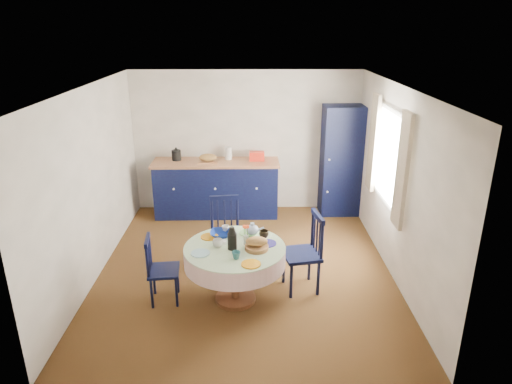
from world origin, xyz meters
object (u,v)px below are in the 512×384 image
pantry_cabinet (341,161)px  cobalt_bowl (221,234)px  kitchen_counter (217,187)px  chair_far (226,232)px  dining_table (236,256)px  chair_right (305,252)px  chair_left (161,269)px  mug_a (218,243)px  mug_c (264,234)px  mug_d (226,229)px  mug_b (236,255)px

pantry_cabinet → cobalt_bowl: size_ratio=7.04×
kitchen_counter → chair_far: kitchen_counter is taller
dining_table → chair_right: bearing=16.9°
kitchen_counter → cobalt_bowl: bearing=-85.0°
dining_table → pantry_cabinet: bearing=57.8°
chair_left → pantry_cabinet: bearing=-49.9°
kitchen_counter → chair_right: 2.81m
mug_a → cobalt_bowl: (0.02, 0.28, -0.01)m
pantry_cabinet → mug_c: bearing=-120.5°
dining_table → mug_c: 0.45m
chair_right → mug_a: (-1.07, -0.26, 0.26)m
dining_table → mug_d: dining_table is taller
pantry_cabinet → dining_table: 3.32m
chair_left → chair_right: chair_right is taller
pantry_cabinet → mug_a: 3.42m
mug_a → chair_right: bearing=13.5°
pantry_cabinet → chair_right: 2.73m
mug_c → chair_right: bearing=1.9°
chair_far → mug_d: chair_far is taller
dining_table → cobalt_bowl: 0.38m
pantry_cabinet → mug_b: 3.55m
mug_d → cobalt_bowl: (-0.05, -0.12, -0.01)m
chair_right → kitchen_counter: bearing=-163.3°
chair_left → mug_c: 1.33m
kitchen_counter → mug_d: kitchen_counter is taller
mug_d → cobalt_bowl: 0.13m
kitchen_counter → chair_right: bearing=-63.3°
cobalt_bowl → dining_table: bearing=-57.1°
mug_a → mug_c: (0.55, 0.24, -0.00)m
chair_far → cobalt_bowl: size_ratio=3.62×
kitchen_counter → cobalt_bowl: 2.49m
mug_b → mug_c: (0.33, 0.53, 0.00)m
chair_left → mug_c: (1.26, 0.24, 0.34)m
mug_a → mug_c: bearing=23.4°
mug_b → mug_c: mug_c is taller
chair_left → chair_right: (1.78, 0.26, 0.08)m
dining_table → mug_d: 0.46m
chair_right → mug_a: chair_right is taller
pantry_cabinet → chair_far: bearing=-136.9°
chair_right → mug_b: 1.04m
chair_right → mug_d: 1.04m
mug_b → mug_d: size_ratio=1.03×
mug_d → kitchen_counter: bearing=97.1°
kitchen_counter → mug_b: (0.45, -3.05, 0.28)m
mug_a → pantry_cabinet: bearing=54.8°
pantry_cabinet → mug_c: size_ratio=16.07×
chair_left → chair_far: size_ratio=0.87×
chair_far → chair_right: chair_right is taller
cobalt_bowl → chair_right: bearing=-1.5°
mug_a → mug_d: bearing=80.0°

